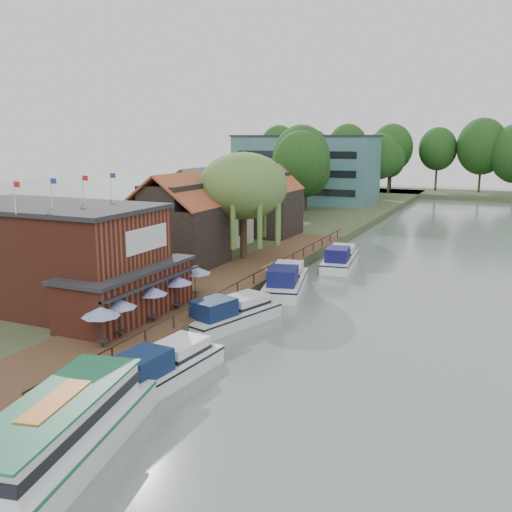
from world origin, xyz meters
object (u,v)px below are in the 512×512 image
at_px(cruiser_1, 232,310).
at_px(cruiser_2, 286,277).
at_px(cruiser_3, 340,256).
at_px(umbrella_4, 195,282).
at_px(cottage_b, 202,207).
at_px(cottage_c, 267,201).
at_px(swan, 116,395).
at_px(umbrella_1, 119,318).
at_px(tour_boat, 48,441).
at_px(umbrella_3, 177,293).
at_px(umbrella_2, 152,304).
at_px(hotel_block, 306,169).
at_px(willow, 243,206).
at_px(umbrella_0, 102,327).
at_px(pub, 72,258).
at_px(cruiser_0, 164,362).
at_px(cottage_a, 176,220).

xyz_separation_m(cruiser_1, cruiser_2, (0.16, 9.88, 0.12)).
height_order(cruiser_2, cruiser_3, cruiser_2).
bearing_deg(umbrella_4, cottage_b, 118.18).
height_order(cottage_c, swan, cottage_c).
distance_m(cottage_c, umbrella_1, 38.33).
bearing_deg(tour_boat, umbrella_4, 93.29).
height_order(umbrella_3, cruiser_2, umbrella_3).
distance_m(umbrella_2, tour_boat, 15.37).
relative_size(hotel_block, umbrella_3, 10.69).
relative_size(umbrella_2, cruiser_2, 0.24).
height_order(willow, tour_boat, willow).
xyz_separation_m(hotel_block, tour_boat, (19.90, -85.89, -5.74)).
distance_m(umbrella_0, umbrella_2, 4.97).
distance_m(cruiser_1, cruiser_2, 9.89).
bearing_deg(cruiser_1, umbrella_2, -111.32).
xyz_separation_m(cruiser_2, cruiser_3, (1.62, 10.77, -0.06)).
height_order(umbrella_4, tour_boat, umbrella_4).
bearing_deg(willow, umbrella_0, -82.67).
xyz_separation_m(cruiser_3, swan, (-1.86, -33.24, -0.93)).
height_order(pub, willow, willow).
bearing_deg(cruiser_0, umbrella_4, 117.91).
xyz_separation_m(cottage_a, cottage_c, (1.00, 19.00, 0.00)).
height_order(hotel_block, tour_boat, hotel_block).
bearing_deg(pub, cottage_c, 90.00).
height_order(umbrella_3, swan, umbrella_3).
height_order(umbrella_3, umbrella_4, same).
distance_m(cottage_c, umbrella_3, 32.27).
bearing_deg(cottage_a, umbrella_3, -58.16).
distance_m(cottage_a, tour_boat, 32.78).
bearing_deg(swan, cruiser_3, 86.79).
xyz_separation_m(umbrella_1, cruiser_3, (5.38, 28.28, -1.13)).
relative_size(hotel_block, cottage_b, 2.65).
relative_size(cottage_a, umbrella_0, 3.62).
height_order(umbrella_0, umbrella_3, same).
bearing_deg(cruiser_2, cottage_a, 160.88).
bearing_deg(umbrella_3, umbrella_0, -89.61).
bearing_deg(hotel_block, cottage_b, -85.03).
bearing_deg(swan, cottage_c, 103.38).
relative_size(hotel_block, willow, 2.44).
bearing_deg(pub, tour_boat, -51.37).
xyz_separation_m(willow, umbrella_4, (2.84, -14.30, -3.93)).
height_order(umbrella_2, swan, umbrella_2).
relative_size(umbrella_3, umbrella_4, 0.98).
bearing_deg(umbrella_0, pub, 141.41).
xyz_separation_m(umbrella_0, cruiser_3, (5.23, 30.04, -1.13)).
bearing_deg(hotel_block, willow, -77.29).
bearing_deg(tour_boat, pub, 116.82).
bearing_deg(cottage_b, cottage_a, -73.30).
bearing_deg(cottage_a, hotel_block, 97.13).
height_order(pub, cruiser_0, pub).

